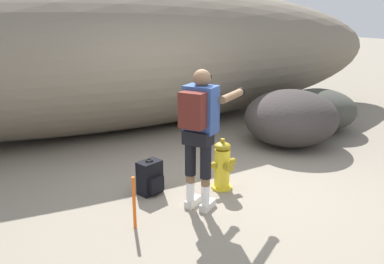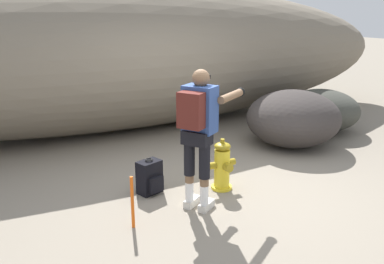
{
  "view_description": "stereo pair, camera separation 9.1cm",
  "coord_description": "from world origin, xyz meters",
  "px_view_note": "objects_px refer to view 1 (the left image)",
  "views": [
    {
      "loc": [
        -2.69,
        -4.12,
        2.29
      ],
      "look_at": [
        -0.22,
        0.38,
        0.75
      ],
      "focal_mm": 38.12,
      "sensor_mm": 36.0,
      "label": 1
    },
    {
      "loc": [
        -2.61,
        -4.16,
        2.29
      ],
      "look_at": [
        -0.22,
        0.38,
        0.75
      ],
      "focal_mm": 38.12,
      "sensor_mm": 36.0,
      "label": 2
    }
  ],
  "objects_px": {
    "fire_hydrant": "(222,166)",
    "boulder_large": "(291,118)",
    "spare_backpack": "(150,178)",
    "boulder_mid": "(318,109)",
    "survey_stake": "(134,203)",
    "utility_worker": "(201,123)"
  },
  "relations": [
    {
      "from": "fire_hydrant",
      "to": "boulder_large",
      "type": "distance_m",
      "value": 2.3
    },
    {
      "from": "spare_backpack",
      "to": "boulder_mid",
      "type": "height_order",
      "value": "boulder_mid"
    },
    {
      "from": "boulder_large",
      "to": "survey_stake",
      "type": "bearing_deg",
      "value": -157.91
    },
    {
      "from": "fire_hydrant",
      "to": "survey_stake",
      "type": "bearing_deg",
      "value": -163.67
    },
    {
      "from": "survey_stake",
      "to": "fire_hydrant",
      "type": "bearing_deg",
      "value": 16.33
    },
    {
      "from": "boulder_mid",
      "to": "utility_worker",
      "type": "bearing_deg",
      "value": -154.29
    },
    {
      "from": "utility_worker",
      "to": "spare_backpack",
      "type": "xyz_separation_m",
      "value": [
        -0.37,
        0.65,
        -0.85
      ]
    },
    {
      "from": "boulder_large",
      "to": "survey_stake",
      "type": "distance_m",
      "value": 3.74
    },
    {
      "from": "boulder_large",
      "to": "boulder_mid",
      "type": "height_order",
      "value": "boulder_large"
    },
    {
      "from": "boulder_mid",
      "to": "survey_stake",
      "type": "bearing_deg",
      "value": -157.8
    },
    {
      "from": "boulder_mid",
      "to": "spare_backpack",
      "type": "bearing_deg",
      "value": -164.4
    },
    {
      "from": "fire_hydrant",
      "to": "spare_backpack",
      "type": "height_order",
      "value": "fire_hydrant"
    },
    {
      "from": "utility_worker",
      "to": "boulder_mid",
      "type": "distance_m",
      "value": 4.2
    },
    {
      "from": "spare_backpack",
      "to": "boulder_mid",
      "type": "xyz_separation_m",
      "value": [
        4.11,
        1.15,
        0.19
      ]
    },
    {
      "from": "boulder_mid",
      "to": "boulder_large",
      "type": "bearing_deg",
      "value": -157.45
    },
    {
      "from": "spare_backpack",
      "to": "boulder_mid",
      "type": "relative_size",
      "value": 0.32
    },
    {
      "from": "boulder_large",
      "to": "utility_worker",
      "type": "bearing_deg",
      "value": -152.94
    },
    {
      "from": "fire_hydrant",
      "to": "boulder_mid",
      "type": "distance_m",
      "value": 3.54
    },
    {
      "from": "fire_hydrant",
      "to": "boulder_mid",
      "type": "xyz_separation_m",
      "value": [
        3.21,
        1.47,
        0.09
      ]
    },
    {
      "from": "boulder_large",
      "to": "boulder_mid",
      "type": "xyz_separation_m",
      "value": [
        1.14,
        0.48,
        -0.08
      ]
    },
    {
      "from": "survey_stake",
      "to": "spare_backpack",
      "type": "bearing_deg",
      "value": 55.86
    },
    {
      "from": "spare_backpack",
      "to": "boulder_mid",
      "type": "bearing_deg",
      "value": 87.47
    }
  ]
}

